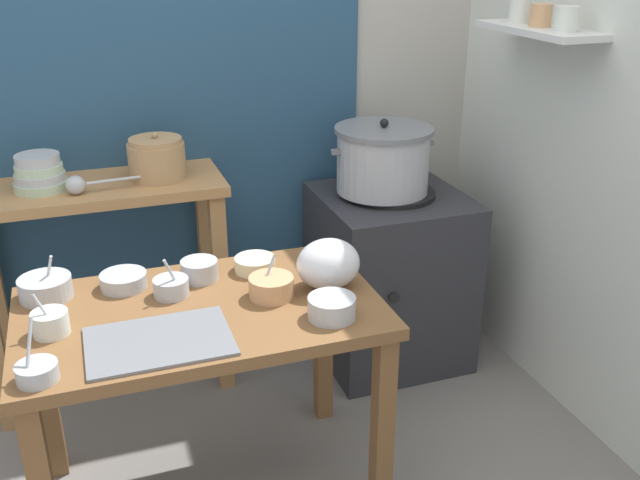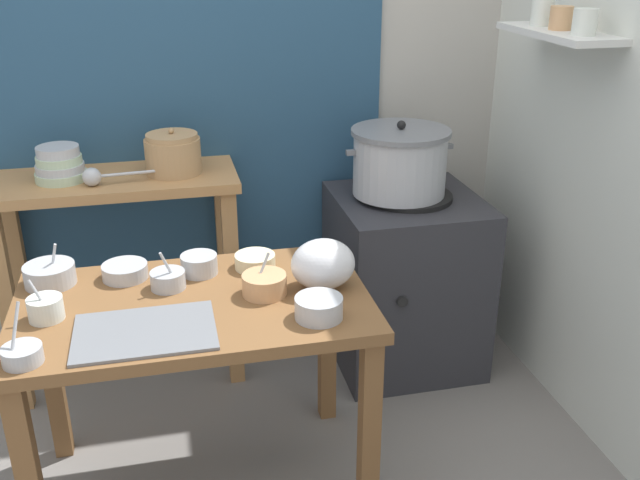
{
  "view_description": "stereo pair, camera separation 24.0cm",
  "coord_description": "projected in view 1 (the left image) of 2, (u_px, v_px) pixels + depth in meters",
  "views": [
    {
      "loc": [
        -0.38,
        -1.87,
        1.77
      ],
      "look_at": [
        0.35,
        0.22,
        0.82
      ],
      "focal_mm": 40.02,
      "sensor_mm": 36.0,
      "label": 1
    },
    {
      "loc": [
        -0.15,
        -1.93,
        1.77
      ],
      "look_at": [
        0.35,
        0.22,
        0.82
      ],
      "focal_mm": 40.02,
      "sensor_mm": 36.0,
      "label": 2
    }
  ],
  "objects": [
    {
      "name": "prep_bowl_5",
      "position": [
        199.0,
        269.0,
        2.34
      ],
      "size": [
        0.12,
        0.12,
        0.07
      ],
      "color": "#B7BABF",
      "rests_on": "prep_table"
    },
    {
      "name": "prep_bowl_2",
      "position": [
        255.0,
        263.0,
        2.41
      ],
      "size": [
        0.14,
        0.14,
        0.05
      ],
      "color": "beige",
      "rests_on": "prep_table"
    },
    {
      "name": "bowl_stack_enamel",
      "position": [
        39.0,
        174.0,
        2.61
      ],
      "size": [
        0.19,
        0.19,
        0.13
      ],
      "color": "#B7D1AD",
      "rests_on": "back_shelf_table"
    },
    {
      "name": "serving_tray",
      "position": [
        159.0,
        341.0,
        1.99
      ],
      "size": [
        0.4,
        0.28,
        0.01
      ],
      "primitive_type": "cube",
      "color": "slate",
      "rests_on": "prep_table"
    },
    {
      "name": "prep_bowl_8",
      "position": [
        45.0,
        287.0,
        2.22
      ],
      "size": [
        0.16,
        0.16,
        0.14
      ],
      "color": "#B7BABF",
      "rests_on": "prep_table"
    },
    {
      "name": "clay_pot",
      "position": [
        157.0,
        158.0,
        2.74
      ],
      "size": [
        0.22,
        0.22,
        0.18
      ],
      "color": "tan",
      "rests_on": "back_shelf_table"
    },
    {
      "name": "stove_block",
      "position": [
        389.0,
        276.0,
        3.14
      ],
      "size": [
        0.6,
        0.61,
        0.78
      ],
      "color": "#2D2D33",
      "rests_on": "ground"
    },
    {
      "name": "steamer_pot",
      "position": [
        383.0,
        159.0,
        2.94
      ],
      "size": [
        0.45,
        0.4,
        0.31
      ],
      "color": "#B7BABF",
      "rests_on": "stove_block"
    },
    {
      "name": "back_shelf_table",
      "position": [
        102.0,
        238.0,
        2.78
      ],
      "size": [
        0.96,
        0.4,
        0.9
      ],
      "color": "#B27F4C",
      "rests_on": "ground"
    },
    {
      "name": "prep_bowl_1",
      "position": [
        271.0,
        286.0,
        2.23
      ],
      "size": [
        0.14,
        0.14,
        0.13
      ],
      "color": "tan",
      "rests_on": "prep_table"
    },
    {
      "name": "prep_bowl_0",
      "position": [
        124.0,
        280.0,
        2.29
      ],
      "size": [
        0.15,
        0.15,
        0.05
      ],
      "color": "#B7BABF",
      "rests_on": "prep_table"
    },
    {
      "name": "plastic_bag",
      "position": [
        328.0,
        264.0,
        2.27
      ],
      "size": [
        0.21,
        0.17,
        0.17
      ],
      "primitive_type": "ellipsoid",
      "color": "white",
      "rests_on": "prep_table"
    },
    {
      "name": "prep_bowl_4",
      "position": [
        37.0,
        371.0,
        1.81
      ],
      "size": [
        0.11,
        0.11,
        0.16
      ],
      "color": "#B7BABF",
      "rests_on": "prep_table"
    },
    {
      "name": "wall_back",
      "position": [
        188.0,
        59.0,
        2.9
      ],
      "size": [
        4.4,
        0.12,
        2.6
      ],
      "color": "#B2ADA3",
      "rests_on": "ground"
    },
    {
      "name": "prep_bowl_7",
      "position": [
        332.0,
        307.0,
        2.11
      ],
      "size": [
        0.14,
        0.14,
        0.07
      ],
      "color": "#B7BABF",
      "rests_on": "prep_table"
    },
    {
      "name": "prep_table",
      "position": [
        202.0,
        338.0,
        2.22
      ],
      "size": [
        1.1,
        0.66,
        0.72
      ],
      "color": "brown",
      "rests_on": "ground"
    },
    {
      "name": "prep_bowl_3",
      "position": [
        171.0,
        286.0,
        2.24
      ],
      "size": [
        0.11,
        0.11,
        0.14
      ],
      "color": "#B7BABF",
      "rests_on": "prep_table"
    },
    {
      "name": "ladle",
      "position": [
        79.0,
        185.0,
        2.58
      ],
      "size": [
        0.29,
        0.07,
        0.07
      ],
      "color": "#B7BABF",
      "rests_on": "back_shelf_table"
    },
    {
      "name": "wall_right",
      "position": [
        602.0,
        78.0,
        2.52
      ],
      "size": [
        0.3,
        3.2,
        2.6
      ],
      "color": "silver",
      "rests_on": "ground"
    },
    {
      "name": "prep_bowl_6",
      "position": [
        50.0,
        322.0,
        2.02
      ],
      "size": [
        0.1,
        0.1,
        0.13
      ],
      "color": "silver",
      "rests_on": "prep_table"
    }
  ]
}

